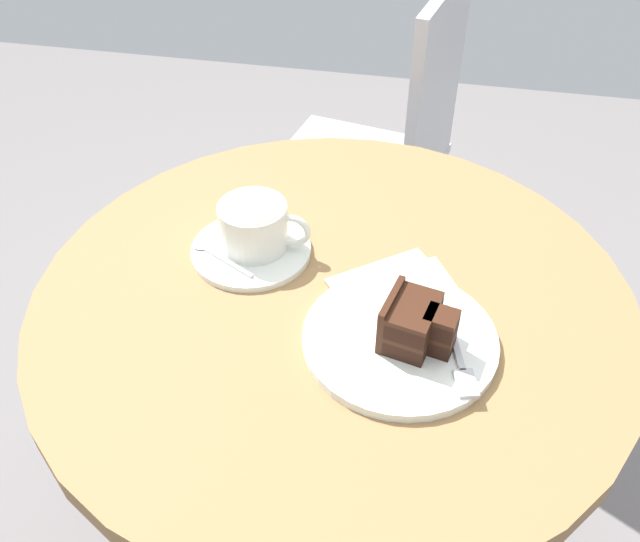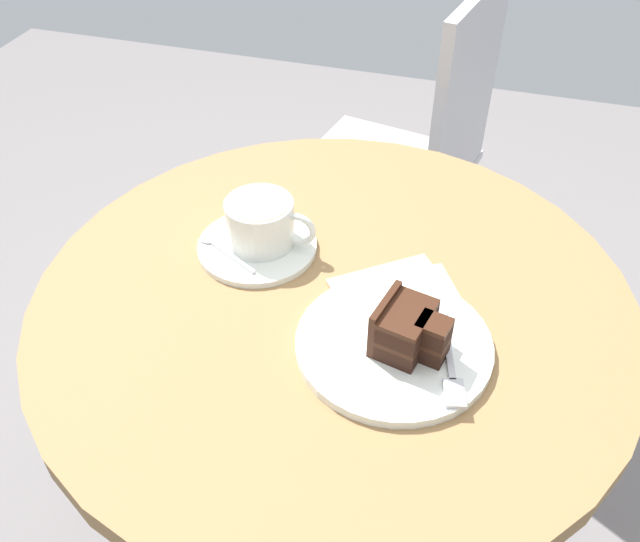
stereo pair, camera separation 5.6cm
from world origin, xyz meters
name	(u,v)px [view 2 (the right image)]	position (x,y,z in m)	size (l,w,h in m)	color
cafe_table	(332,356)	(0.00, 0.00, 0.62)	(0.78, 0.78, 0.74)	olive
saucer	(257,246)	(-0.13, 0.06, 0.75)	(0.16, 0.16, 0.01)	silver
coffee_cup	(261,222)	(-0.12, 0.06, 0.79)	(0.13, 0.09, 0.07)	silver
teaspoon	(221,249)	(-0.17, 0.03, 0.75)	(0.10, 0.06, 0.00)	#B7B7BC
cake_plate	(394,344)	(0.09, -0.07, 0.75)	(0.23, 0.23, 0.01)	silver
cake_slice	(407,330)	(0.11, -0.08, 0.78)	(0.09, 0.08, 0.06)	black
fork	(450,366)	(0.16, -0.09, 0.76)	(0.05, 0.15, 0.00)	#B7B7BC
napkin	(403,308)	(0.09, 0.00, 0.75)	(0.22, 0.23, 0.00)	beige
cafe_chair	(419,150)	(0.00, 0.72, 0.54)	(0.44, 0.44, 0.90)	#BCBCC1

